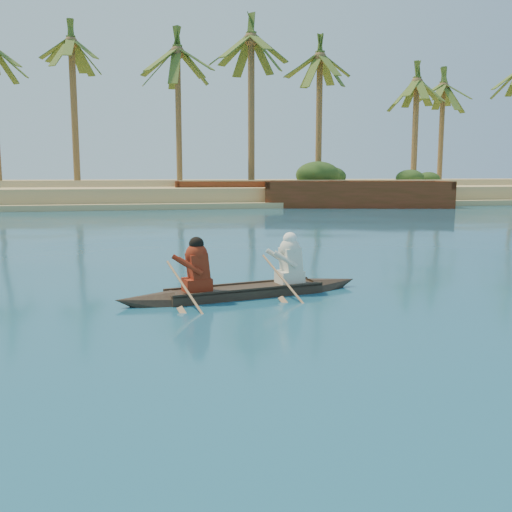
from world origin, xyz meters
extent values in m
plane|color=navy|center=(0.00, 0.00, 0.00)|extent=(160.00, 160.00, 0.00)
cube|color=tan|center=(0.00, 26.00, 0.12)|extent=(150.00, 8.00, 0.50)
cube|color=tan|center=(0.00, 48.00, 0.55)|extent=(150.00, 50.00, 1.50)
cube|color=maroon|center=(8.73, 27.00, 0.46)|extent=(12.41, 4.77, 1.52)
cube|color=maroon|center=(14.63, 22.85, 0.46)|extent=(13.00, 6.88, 1.55)
camera|label=1|loc=(-0.14, -14.17, 2.33)|focal=40.00mm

